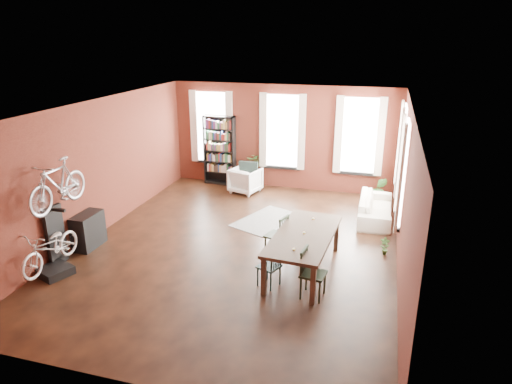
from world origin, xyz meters
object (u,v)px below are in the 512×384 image
(plant_stand, at_px, (255,178))
(bicycle_floor, at_px, (48,230))
(bookshelf, at_px, (220,150))
(console_table, at_px, (88,230))
(cream_sofa, at_px, (376,204))
(dining_table, at_px, (303,253))
(dining_chair_b, at_px, (276,235))
(dining_chair_d, at_px, (315,239))
(dining_chair_a, at_px, (269,266))
(bike_trainer, at_px, (55,271))
(white_armchair, at_px, (245,179))
(dining_chair_c, at_px, (313,274))

(plant_stand, xyz_separation_m, bicycle_floor, (-2.41, -6.46, 0.69))
(bookshelf, relative_size, console_table, 2.75)
(cream_sofa, relative_size, bicycle_floor, 1.30)
(dining_table, distance_m, dining_chair_b, 0.89)
(dining_table, relative_size, dining_chair_d, 2.95)
(dining_chair_a, height_order, plant_stand, dining_chair_a)
(bike_trainer, bearing_deg, dining_chair_d, 24.54)
(white_armchair, distance_m, bicycle_floor, 6.32)
(bookshelf, relative_size, cream_sofa, 1.06)
(bike_trainer, height_order, bicycle_floor, bicycle_floor)
(white_armchair, relative_size, bike_trainer, 1.45)
(white_armchair, bearing_deg, dining_table, 136.40)
(dining_chair_c, relative_size, console_table, 1.19)
(dining_chair_b, height_order, cream_sofa, dining_chair_b)
(dining_chair_b, xyz_separation_m, plant_stand, (-1.74, 4.39, -0.19))
(console_table, bearing_deg, dining_table, 2.65)
(dining_chair_d, height_order, cream_sofa, dining_chair_d)
(bookshelf, distance_m, plant_stand, 1.45)
(dining_table, height_order, dining_chair_a, dining_table)
(cream_sofa, distance_m, console_table, 7.15)
(dining_chair_d, relative_size, bike_trainer, 1.44)
(dining_chair_a, xyz_separation_m, white_armchair, (-2.06, 5.11, 0.01))
(white_armchair, height_order, cream_sofa, white_armchair)
(dining_chair_a, distance_m, white_armchair, 5.50)
(dining_table, relative_size, bookshelf, 1.11)
(white_armchair, bearing_deg, bike_trainer, 85.17)
(dining_chair_c, bearing_deg, plant_stand, 32.64)
(console_table, bearing_deg, white_armchair, 63.21)
(console_table, height_order, bicycle_floor, bicycle_floor)
(dining_chair_b, relative_size, dining_chair_d, 1.13)
(dining_chair_a, xyz_separation_m, console_table, (-4.37, 0.52, -0.01))
(dining_table, relative_size, dining_chair_c, 2.57)
(cream_sofa, bearing_deg, bicycle_floor, 127.81)
(dining_chair_a, bearing_deg, dining_chair_c, 100.46)
(bicycle_floor, bearing_deg, dining_chair_c, 6.49)
(dining_chair_b, bearing_deg, plant_stand, -141.34)
(dining_table, bearing_deg, console_table, -173.33)
(dining_chair_a, distance_m, bicycle_floor, 4.41)
(dining_chair_a, xyz_separation_m, dining_chair_c, (0.88, -0.17, 0.06))
(white_armchair, bearing_deg, plant_stand, -88.81)
(dining_chair_c, distance_m, bookshelf, 7.13)
(cream_sofa, bearing_deg, bookshelf, 71.05)
(dining_chair_b, height_order, white_armchair, dining_chair_b)
(dining_chair_b, bearing_deg, cream_sofa, 160.44)
(dining_chair_d, bearing_deg, white_armchair, 38.38)
(bookshelf, bearing_deg, dining_table, -53.88)
(dining_table, bearing_deg, plant_stand, 120.26)
(white_armchair, relative_size, console_table, 1.05)
(dining_chair_b, xyz_separation_m, dining_chair_c, (1.05, -1.47, 0.01))
(dining_table, height_order, bike_trainer, dining_table)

